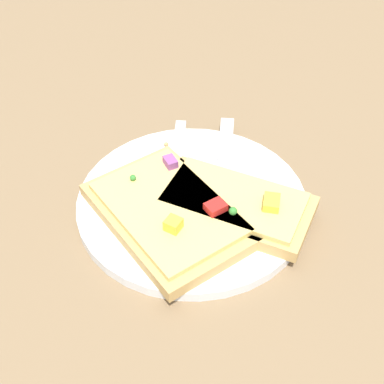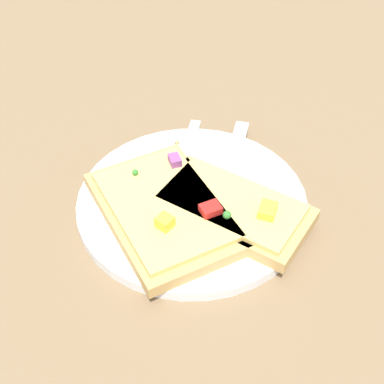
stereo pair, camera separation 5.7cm
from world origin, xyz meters
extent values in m
plane|color=#7F6647|center=(0.00, 0.00, 0.00)|extent=(4.00, 4.00, 0.00)
cylinder|color=white|center=(0.00, 0.00, 0.01)|extent=(0.25, 0.25, 0.01)
cube|color=silver|center=(0.07, 0.00, 0.01)|extent=(0.13, 0.05, 0.01)
cube|color=silver|center=(-0.02, 0.03, 0.01)|extent=(0.06, 0.04, 0.01)
cube|color=silver|center=(-0.05, 0.05, 0.01)|extent=(0.03, 0.01, 0.00)
cube|color=silver|center=(-0.05, 0.05, 0.01)|extent=(0.03, 0.01, 0.00)
cube|color=silver|center=(-0.06, 0.04, 0.01)|extent=(0.03, 0.01, 0.00)
cube|color=silver|center=(-0.06, 0.03, 0.01)|extent=(0.03, 0.01, 0.00)
cube|color=silver|center=(0.08, -0.06, 0.01)|extent=(0.08, 0.04, 0.01)
cube|color=silver|center=(-0.01, -0.03, 0.01)|extent=(0.13, 0.06, 0.00)
cube|color=tan|center=(-0.02, 0.03, 0.02)|extent=(0.20, 0.17, 0.01)
cube|color=#E0C16B|center=(-0.02, 0.03, 0.03)|extent=(0.18, 0.15, 0.01)
cube|color=#934C8E|center=(0.04, 0.01, 0.04)|extent=(0.02, 0.01, 0.01)
cube|color=yellow|center=(-0.05, 0.03, 0.04)|extent=(0.02, 0.02, 0.01)
sphere|color=#388433|center=(0.02, 0.06, 0.04)|extent=(0.01, 0.01, 0.01)
cube|color=tan|center=(-0.03, -0.04, 0.02)|extent=(0.17, 0.18, 0.01)
cube|color=#E0C16B|center=(-0.03, -0.04, 0.03)|extent=(0.15, 0.16, 0.01)
sphere|color=#388433|center=(-0.05, -0.03, 0.04)|extent=(0.01, 0.01, 0.01)
cube|color=yellow|center=(-0.05, -0.07, 0.04)|extent=(0.03, 0.02, 0.01)
cube|color=red|center=(-0.04, -0.01, 0.04)|extent=(0.02, 0.02, 0.01)
sphere|color=#D6A551|center=(-0.01, -0.02, 0.02)|extent=(0.01, 0.01, 0.01)
sphere|color=tan|center=(-0.01, -0.01, 0.02)|extent=(0.01, 0.01, 0.01)
sphere|color=tan|center=(0.00, 0.00, 0.01)|extent=(0.01, 0.01, 0.01)
sphere|color=tan|center=(0.09, 0.01, 0.01)|extent=(0.01, 0.01, 0.01)
camera|label=1|loc=(-0.40, 0.10, 0.42)|focal=50.00mm
camera|label=2|loc=(-0.41, 0.05, 0.42)|focal=50.00mm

